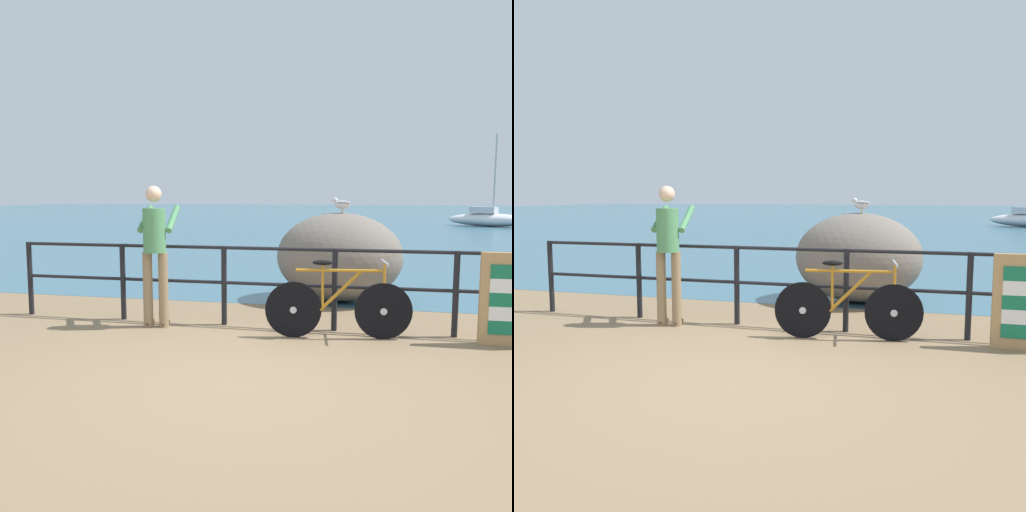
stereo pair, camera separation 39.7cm
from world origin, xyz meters
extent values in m
cube|color=#846B4C|center=(0.00, 20.00, -0.05)|extent=(120.00, 120.00, 0.10)
cube|color=#38667A|center=(0.00, 48.29, 0.00)|extent=(120.00, 90.00, 0.01)
cylinder|color=black|center=(-3.52, 1.94, 0.51)|extent=(0.07, 0.07, 1.02)
cylinder|color=black|center=(-2.11, 1.94, 0.51)|extent=(0.07, 0.07, 1.02)
cylinder|color=black|center=(-0.70, 1.94, 0.51)|extent=(0.07, 0.07, 1.02)
cylinder|color=black|center=(0.70, 1.94, 0.51)|extent=(0.07, 0.07, 1.02)
cylinder|color=black|center=(2.11, 1.94, 0.51)|extent=(0.07, 0.07, 1.02)
cylinder|color=black|center=(0.00, 1.94, 1.00)|extent=(7.04, 0.04, 0.04)
cylinder|color=black|center=(0.00, 1.94, 0.55)|extent=(7.04, 0.04, 0.04)
cylinder|color=black|center=(0.26, 1.52, 0.33)|extent=(0.66, 0.12, 0.66)
cylinder|color=#B7BCC6|center=(0.26, 1.52, 0.33)|extent=(0.09, 0.07, 0.08)
cylinder|color=black|center=(1.29, 1.66, 0.33)|extent=(0.66, 0.12, 0.66)
cylinder|color=#B7BCC6|center=(1.29, 1.66, 0.33)|extent=(0.09, 0.07, 0.08)
cylinder|color=#B27219|center=(0.77, 1.59, 0.80)|extent=(0.98, 0.17, 0.04)
cylinder|color=#B27219|center=(0.80, 1.59, 0.57)|extent=(0.50, 0.11, 0.50)
cylinder|color=#B27219|center=(0.59, 1.56, 0.59)|extent=(0.03, 0.03, 0.53)
ellipsoid|color=black|center=(0.59, 1.56, 0.89)|extent=(0.25, 0.13, 0.06)
cylinder|color=#B27219|center=(1.29, 1.66, 0.62)|extent=(0.03, 0.03, 0.57)
cylinder|color=#B7BCC6|center=(1.29, 1.66, 0.90)|extent=(0.09, 0.48, 0.03)
cylinder|color=#8C7251|center=(-1.62, 1.62, 0.47)|extent=(0.12, 0.12, 0.95)
ellipsoid|color=#513319|center=(-1.62, 1.68, 0.04)|extent=(0.13, 0.27, 0.08)
cylinder|color=#8C7251|center=(-1.42, 1.65, 0.47)|extent=(0.12, 0.12, 0.95)
ellipsoid|color=#513319|center=(-1.42, 1.71, 0.04)|extent=(0.13, 0.27, 0.08)
cylinder|color=#4C8C59|center=(-1.52, 1.64, 1.23)|extent=(0.28, 0.28, 0.55)
sphere|color=beige|center=(-1.52, 1.64, 1.68)|extent=(0.20, 0.20, 0.20)
cylinder|color=#4C8C59|center=(-1.73, 1.85, 1.36)|extent=(0.15, 0.52, 0.34)
cylinder|color=#4C8C59|center=(-1.37, 1.90, 1.36)|extent=(0.15, 0.52, 0.34)
ellipsoid|color=slate|center=(0.63, 3.86, 0.70)|extent=(1.97, 1.65, 1.39)
cylinder|color=gold|center=(0.67, 3.81, 1.42)|extent=(0.01, 0.01, 0.06)
cylinder|color=gold|center=(0.68, 3.85, 1.42)|extent=(0.01, 0.01, 0.06)
ellipsoid|color=white|center=(0.67, 3.83, 1.52)|extent=(0.28, 0.20, 0.13)
ellipsoid|color=#9E9EA3|center=(0.69, 3.82, 1.55)|extent=(0.27, 0.20, 0.06)
sphere|color=white|center=(0.56, 3.87, 1.59)|extent=(0.08, 0.08, 0.08)
cone|color=gold|center=(0.52, 3.89, 1.58)|extent=(0.06, 0.04, 0.02)
ellipsoid|color=white|center=(7.26, 26.14, 0.36)|extent=(4.49, 3.24, 0.70)
cube|color=silver|center=(7.00, 26.29, 0.89)|extent=(1.52, 1.32, 0.36)
cylinder|color=#B2B2B7|center=(7.44, 26.05, 2.81)|extent=(0.10, 0.10, 4.20)
camera|label=1|loc=(1.15, -4.52, 1.66)|focal=37.19mm
camera|label=2|loc=(1.53, -4.43, 1.66)|focal=37.19mm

